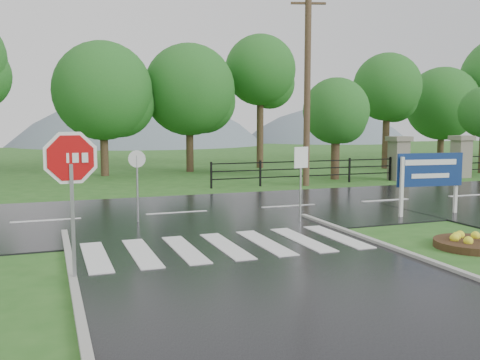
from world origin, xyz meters
name	(u,v)px	position (x,y,z in m)	size (l,w,h in m)	color
ground	(332,322)	(0.00, 0.00, 0.00)	(120.00, 120.00, 0.00)	#2A5E1F
main_road	(177,214)	(0.00, 10.00, 0.00)	(90.00, 8.00, 0.04)	black
crosswalk	(226,246)	(0.00, 5.00, 0.06)	(6.50, 2.80, 0.02)	silver
pillar_west	(399,157)	(13.00, 16.00, 1.18)	(1.00, 1.00, 2.24)	gray
pillar_east	(461,155)	(17.00, 16.00, 1.18)	(1.00, 1.00, 2.24)	gray
fence_west	(306,169)	(7.75, 16.00, 0.72)	(9.58, 0.08, 1.20)	black
hills	(109,260)	(3.49, 65.00, -15.54)	(102.00, 48.00, 48.00)	slate
treeline	(137,174)	(1.00, 24.00, 0.00)	(83.20, 5.20, 10.00)	#1D5E1E
stop_sign	(71,172)	(-3.52, 3.40, 2.07)	(1.33, 0.14, 3.00)	#939399
estate_billboard	(430,173)	(7.44, 6.91, 1.38)	(2.29, 0.30, 2.01)	silver
flower_bed	(472,242)	(5.51, 3.03, 0.13)	(1.76, 1.76, 0.35)	#332111
reg_sign_small	(301,170)	(3.04, 7.16, 1.59)	(0.49, 0.13, 2.26)	#939399
reg_sign_round	(137,177)	(-1.45, 8.82, 1.37)	(0.48, 0.19, 2.16)	#939399
utility_pole_east	(307,87)	(7.48, 15.50, 4.58)	(1.56, 0.56, 9.01)	#473523
entrance_tree_left	(336,111)	(10.18, 17.50, 3.51)	(3.41, 3.41, 5.24)	#3D2B1C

